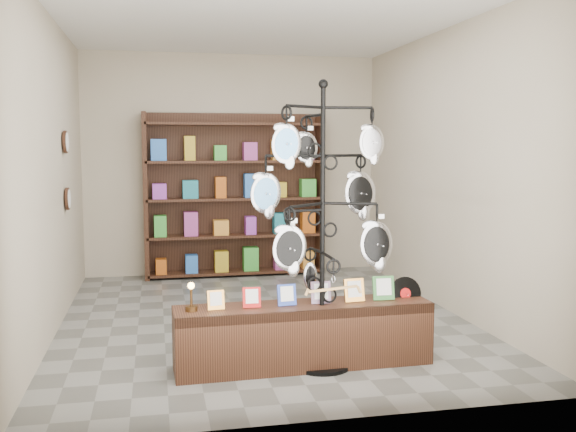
{
  "coord_description": "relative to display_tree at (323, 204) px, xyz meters",
  "views": [
    {
      "loc": [
        -1.06,
        -6.32,
        1.76
      ],
      "look_at": [
        0.05,
        -1.0,
        1.16
      ],
      "focal_mm": 40.0,
      "sensor_mm": 36.0,
      "label": 1
    }
  ],
  "objects": [
    {
      "name": "ground",
      "position": [
        -0.22,
        1.51,
        -1.31
      ],
      "size": [
        5.0,
        5.0,
        0.0
      ],
      "primitive_type": "plane",
      "color": "slate",
      "rests_on": "ground"
    },
    {
      "name": "wall_clocks",
      "position": [
        -2.19,
        2.31,
        0.19
      ],
      "size": [
        0.03,
        0.24,
        0.84
      ],
      "color": "black",
      "rests_on": "ground"
    },
    {
      "name": "back_shelving",
      "position": [
        -0.22,
        3.81,
        -0.28
      ],
      "size": [
        2.42,
        0.36,
        2.2
      ],
      "color": "black",
      "rests_on": "ground"
    },
    {
      "name": "front_shelf",
      "position": [
        -0.14,
        0.05,
        -1.05
      ],
      "size": [
        2.07,
        0.48,
        0.73
      ],
      "rotation": [
        0.0,
        0.0,
        0.03
      ],
      "color": "black",
      "rests_on": "ground"
    },
    {
      "name": "display_tree",
      "position": [
        0.0,
        0.0,
        0.0
      ],
      "size": [
        1.16,
        1.1,
        2.27
      ],
      "rotation": [
        0.0,
        0.0,
        0.18
      ],
      "color": "black",
      "rests_on": "ground"
    },
    {
      "name": "room_envelope",
      "position": [
        -0.22,
        1.51,
        0.54
      ],
      "size": [
        5.0,
        5.0,
        5.0
      ],
      "color": "#B9AB95",
      "rests_on": "ground"
    }
  ]
}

